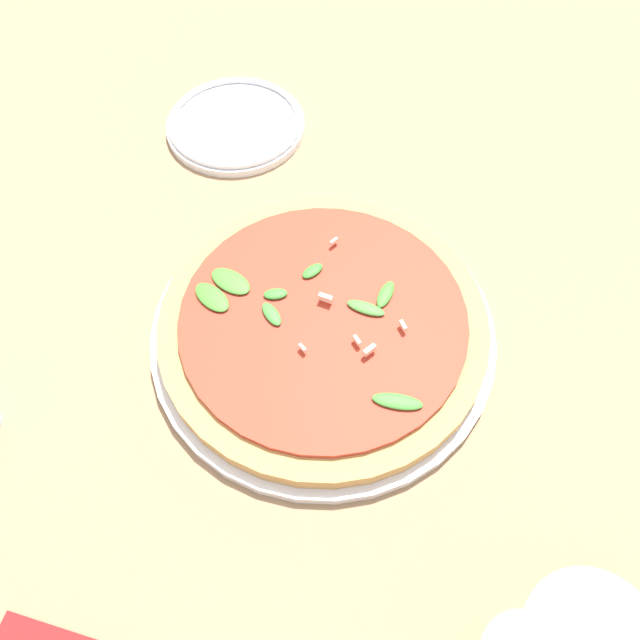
{
  "coord_description": "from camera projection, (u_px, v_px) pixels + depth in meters",
  "views": [
    {
      "loc": [
        -0.0,
        0.37,
        0.56
      ],
      "look_at": [
        -0.02,
        0.03,
        0.03
      ],
      "focal_mm": 35.0,
      "sensor_mm": 36.0,
      "label": 1
    }
  ],
  "objects": [
    {
      "name": "pizza_arugula_main",
      "position": [
        320.0,
        327.0,
        0.63
      ],
      "size": [
        0.35,
        0.35,
        0.05
      ],
      "color": "white",
      "rests_on": "ground_plane"
    },
    {
      "name": "side_plate_white",
      "position": [
        233.0,
        124.0,
        0.81
      ],
      "size": [
        0.18,
        0.18,
        0.02
      ],
      "color": "white",
      "rests_on": "ground_plane"
    },
    {
      "name": "ground_plane",
      "position": [
        297.0,
        308.0,
        0.67
      ],
      "size": [
        6.0,
        6.0,
        0.0
      ],
      "primitive_type": "plane",
      "color": "#9E7A56"
    }
  ]
}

